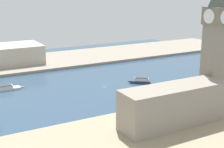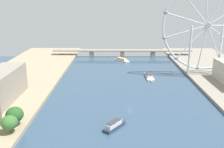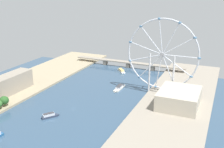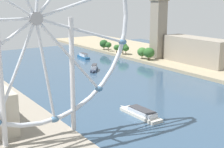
{
  "view_description": "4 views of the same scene",
  "coord_description": "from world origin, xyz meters",
  "px_view_note": "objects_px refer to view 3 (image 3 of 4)",
  "views": [
    {
      "loc": [
        -260.66,
        135.34,
        90.0
      ],
      "look_at": [
        -21.45,
        3.77,
        16.05
      ],
      "focal_mm": 51.84,
      "sensor_mm": 36.0,
      "label": 1
    },
    {
      "loc": [
        -12.89,
        -189.99,
        85.21
      ],
      "look_at": [
        -14.86,
        48.46,
        15.75
      ],
      "focal_mm": 40.43,
      "sensor_mm": 36.0,
      "label": 2
    },
    {
      "loc": [
        171.44,
        -267.63,
        148.36
      ],
      "look_at": [
        13.37,
        93.42,
        20.28
      ],
      "focal_mm": 43.28,
      "sensor_mm": 36.0,
      "label": 3
    },
    {
      "loc": [
        144.51,
        234.24,
        68.56
      ],
      "look_at": [
        17.75,
        43.31,
        15.44
      ],
      "focal_mm": 53.83,
      "sensor_mm": 36.0,
      "label": 4
    }
  ],
  "objects_px": {
    "tour_boat_2": "(50,116)",
    "ferris_wheel": "(162,55)",
    "tour_boat_1": "(121,71)",
    "parliament_block": "(10,84)",
    "riverside_hall": "(179,98)",
    "tour_boat_3": "(119,87)",
    "river_bridge": "(128,63)"
  },
  "relations": [
    {
      "from": "parliament_block",
      "to": "tour_boat_2",
      "type": "relative_size",
      "value": 3.62
    },
    {
      "from": "riverside_hall",
      "to": "river_bridge",
      "type": "bearing_deg",
      "value": 129.92
    },
    {
      "from": "riverside_hall",
      "to": "tour_boat_1",
      "type": "distance_m",
      "value": 168.72
    },
    {
      "from": "tour_boat_2",
      "to": "tour_boat_3",
      "type": "distance_m",
      "value": 127.68
    },
    {
      "from": "ferris_wheel",
      "to": "tour_boat_3",
      "type": "bearing_deg",
      "value": -177.55
    },
    {
      "from": "river_bridge",
      "to": "tour_boat_1",
      "type": "xyz_separation_m",
      "value": [
        -1.09,
        -32.9,
        -6.39
      ]
    },
    {
      "from": "tour_boat_1",
      "to": "ferris_wheel",
      "type": "bearing_deg",
      "value": 8.15
    },
    {
      "from": "riverside_hall",
      "to": "tour_boat_3",
      "type": "relative_size",
      "value": 1.66
    },
    {
      "from": "parliament_block",
      "to": "tour_boat_1",
      "type": "height_order",
      "value": "parliament_block"
    },
    {
      "from": "tour_boat_2",
      "to": "ferris_wheel",
      "type": "bearing_deg",
      "value": -2.68
    },
    {
      "from": "parliament_block",
      "to": "ferris_wheel",
      "type": "height_order",
      "value": "ferris_wheel"
    },
    {
      "from": "ferris_wheel",
      "to": "riverside_hall",
      "type": "relative_size",
      "value": 1.78
    },
    {
      "from": "river_bridge",
      "to": "tour_boat_1",
      "type": "height_order",
      "value": "river_bridge"
    },
    {
      "from": "ferris_wheel",
      "to": "tour_boat_1",
      "type": "relative_size",
      "value": 4.46
    },
    {
      "from": "tour_boat_3",
      "to": "tour_boat_1",
      "type": "bearing_deg",
      "value": -160.93
    },
    {
      "from": "tour_boat_2",
      "to": "tour_boat_3",
      "type": "relative_size",
      "value": 0.56
    },
    {
      "from": "tour_boat_3",
      "to": "parliament_block",
      "type": "bearing_deg",
      "value": -59.21
    },
    {
      "from": "riverside_hall",
      "to": "tour_boat_1",
      "type": "bearing_deg",
      "value": 137.42
    },
    {
      "from": "tour_boat_1",
      "to": "tour_boat_3",
      "type": "xyz_separation_m",
      "value": [
        28.79,
        -80.77,
        -0.01
      ]
    },
    {
      "from": "river_bridge",
      "to": "tour_boat_2",
      "type": "distance_m",
      "value": 235.3
    },
    {
      "from": "parliament_block",
      "to": "riverside_hall",
      "type": "relative_size",
      "value": 1.23
    },
    {
      "from": "riverside_hall",
      "to": "tour_boat_3",
      "type": "xyz_separation_m",
      "value": [
        -95.15,
        33.13,
        -11.54
      ]
    },
    {
      "from": "tour_boat_1",
      "to": "tour_boat_2",
      "type": "xyz_separation_m",
      "value": [
        -11.31,
        -201.99,
        0.41
      ]
    },
    {
      "from": "parliament_block",
      "to": "river_bridge",
      "type": "relative_size",
      "value": 0.34
    },
    {
      "from": "parliament_block",
      "to": "ferris_wheel",
      "type": "distance_m",
      "value": 219.79
    },
    {
      "from": "ferris_wheel",
      "to": "tour_boat_2",
      "type": "height_order",
      "value": "ferris_wheel"
    },
    {
      "from": "river_bridge",
      "to": "parliament_block",
      "type": "bearing_deg",
      "value": -118.83
    },
    {
      "from": "riverside_hall",
      "to": "tour_boat_1",
      "type": "height_order",
      "value": "riverside_hall"
    },
    {
      "from": "tour_boat_2",
      "to": "tour_boat_3",
      "type": "xyz_separation_m",
      "value": [
        40.09,
        121.22,
        -0.43
      ]
    },
    {
      "from": "parliament_block",
      "to": "riverside_hall",
      "type": "xyz_separation_m",
      "value": [
        230.94,
        49.55,
        -2.4
      ]
    },
    {
      "from": "river_bridge",
      "to": "tour_boat_2",
      "type": "relative_size",
      "value": 10.76
    },
    {
      "from": "riverside_hall",
      "to": "tour_boat_2",
      "type": "distance_m",
      "value": 161.78
    }
  ]
}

